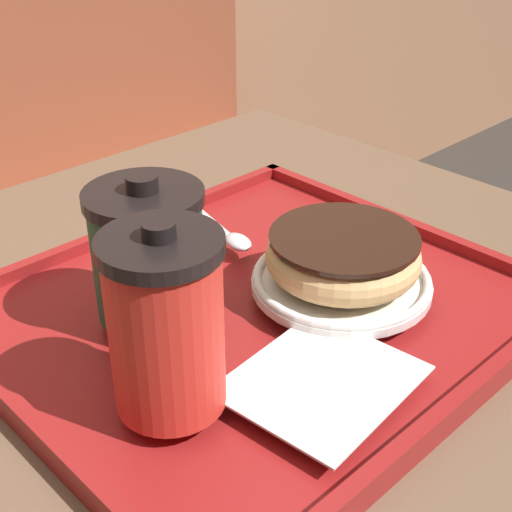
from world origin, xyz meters
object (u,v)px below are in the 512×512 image
(coffee_cup_rear, at_px, (148,253))
(spoon, at_px, (227,234))
(coffee_cup_front, at_px, (166,323))
(donut_chocolate_glazed, at_px, (343,254))

(coffee_cup_rear, distance_m, spoon, 0.15)
(coffee_cup_front, relative_size, donut_chocolate_glazed, 1.04)
(coffee_cup_rear, distance_m, donut_chocolate_glazed, 0.17)
(coffee_cup_front, xyz_separation_m, donut_chocolate_glazed, (0.20, 0.01, -0.03))
(coffee_cup_front, bearing_deg, donut_chocolate_glazed, 3.51)
(coffee_cup_front, relative_size, spoon, 0.94)
(donut_chocolate_glazed, relative_size, spoon, 0.90)
(coffee_cup_front, bearing_deg, spoon, 38.56)
(coffee_cup_rear, relative_size, donut_chocolate_glazed, 0.91)
(spoon, bearing_deg, donut_chocolate_glazed, 17.70)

